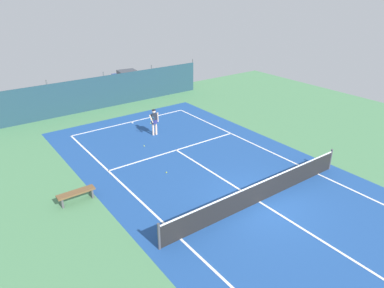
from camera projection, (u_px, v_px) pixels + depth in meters
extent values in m
plane|color=#4C8456|center=(259.00, 202.00, 15.19)|extent=(36.00, 36.00, 0.00)
cube|color=#1E478C|center=(259.00, 202.00, 15.19)|extent=(11.02, 26.60, 0.01)
cube|color=white|center=(131.00, 122.00, 23.92)|extent=(8.22, 0.10, 0.01)
cube|color=white|center=(180.00, 239.00, 12.98)|extent=(0.10, 23.80, 0.01)
cube|color=white|center=(318.00, 174.00, 17.40)|extent=(0.10, 23.80, 0.01)
cube|color=white|center=(176.00, 150.00, 19.89)|extent=(8.22, 0.10, 0.01)
cube|color=white|center=(259.00, 202.00, 15.19)|extent=(0.10, 12.80, 0.01)
cube|color=white|center=(132.00, 123.00, 23.81)|extent=(0.10, 0.30, 0.01)
cube|color=black|center=(260.00, 192.00, 14.99)|extent=(9.92, 0.03, 0.95)
cube|color=white|center=(261.00, 182.00, 14.79)|extent=(9.92, 0.04, 0.05)
cylinder|color=#47474C|center=(159.00, 237.00, 12.27)|extent=(0.10, 0.10, 1.10)
cylinder|color=#47474C|center=(330.00, 159.00, 17.65)|extent=(0.10, 0.10, 1.10)
cube|color=#1E3D4C|center=(106.00, 92.00, 26.31)|extent=(16.22, 0.06, 2.40)
cylinder|color=#595B60|center=(49.00, 99.00, 24.11)|extent=(0.08, 0.08, 2.70)
cylinder|color=#595B60|center=(105.00, 90.00, 26.29)|extent=(0.08, 0.08, 2.70)
cylinder|color=#595B60|center=(152.00, 82.00, 28.47)|extent=(0.08, 0.08, 2.70)
cylinder|color=#595B60|center=(193.00, 75.00, 30.65)|extent=(0.08, 0.08, 2.70)
cube|color=#234C1E|center=(103.00, 98.00, 27.02)|extent=(14.60, 0.70, 1.10)
cylinder|color=beige|center=(156.00, 128.00, 21.78)|extent=(0.12, 0.12, 0.82)
cylinder|color=beige|center=(153.00, 129.00, 21.70)|extent=(0.12, 0.12, 0.82)
cylinder|color=navy|center=(154.00, 121.00, 21.54)|extent=(0.40, 0.40, 0.22)
cube|color=#1E232D|center=(154.00, 118.00, 21.45)|extent=(0.39, 0.27, 0.56)
sphere|color=beige|center=(154.00, 111.00, 21.28)|extent=(0.22, 0.22, 0.22)
cylinder|color=black|center=(154.00, 110.00, 21.24)|extent=(0.23, 0.23, 0.04)
cylinder|color=beige|center=(158.00, 117.00, 21.53)|extent=(0.09, 0.09, 0.58)
cylinder|color=beige|center=(151.00, 119.00, 21.26)|extent=(0.19, 0.53, 0.41)
cylinder|color=black|center=(152.00, 122.00, 21.04)|extent=(0.09, 0.27, 0.13)
torus|color=teal|center=(152.00, 119.00, 20.94)|extent=(0.32, 0.18, 0.29)
sphere|color=#CCDB33|center=(166.00, 172.00, 17.49)|extent=(0.07, 0.07, 0.07)
sphere|color=#CCDB33|center=(144.00, 146.00, 20.34)|extent=(0.07, 0.07, 0.07)
sphere|color=#CCDB33|center=(151.00, 123.00, 23.62)|extent=(0.07, 0.07, 0.07)
cube|color=navy|center=(129.00, 82.00, 30.79)|extent=(2.30, 4.39, 0.80)
cube|color=#2D333D|center=(128.00, 74.00, 30.51)|extent=(1.75, 2.06, 0.56)
cylinder|color=black|center=(115.00, 84.00, 31.59)|extent=(0.30, 0.66, 0.64)
cylinder|color=black|center=(134.00, 82.00, 32.39)|extent=(0.30, 0.66, 0.64)
cylinder|color=black|center=(125.00, 92.00, 29.52)|extent=(0.30, 0.66, 0.64)
cylinder|color=black|center=(145.00, 89.00, 30.32)|extent=(0.30, 0.66, 0.64)
cube|color=brown|center=(76.00, 192.00, 15.04)|extent=(1.60, 0.40, 0.08)
cube|color=#4C4C51|center=(61.00, 202.00, 14.79)|extent=(0.08, 0.36, 0.45)
cube|color=#4C4C51|center=(91.00, 192.00, 15.49)|extent=(0.08, 0.36, 0.45)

